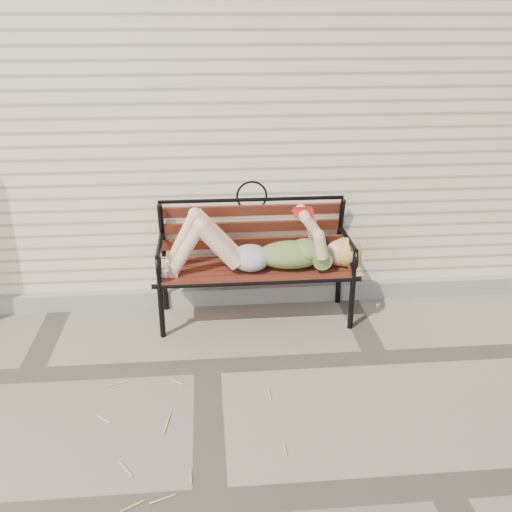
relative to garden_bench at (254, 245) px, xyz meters
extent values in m
plane|color=gray|center=(-0.41, -0.78, -0.62)|extent=(80.00, 80.00, 0.00)
cube|color=beige|center=(-0.41, 2.22, 0.88)|extent=(8.00, 4.00, 3.00)
cube|color=gray|center=(-0.41, 0.19, -0.54)|extent=(8.00, 0.10, 0.15)
cylinder|color=black|center=(-0.75, -0.33, -0.39)|extent=(0.04, 0.04, 0.45)
cylinder|color=black|center=(-0.75, 0.12, -0.39)|extent=(0.04, 0.04, 0.45)
cylinder|color=black|center=(0.75, -0.33, -0.39)|extent=(0.04, 0.04, 0.45)
cylinder|color=black|center=(0.75, 0.12, -0.39)|extent=(0.04, 0.04, 0.45)
cube|color=#602718|center=(0.00, -0.11, -0.16)|extent=(1.54, 0.50, 0.03)
cylinder|color=black|center=(0.00, -0.33, -0.18)|extent=(1.62, 0.04, 0.04)
cylinder|color=black|center=(0.00, 0.12, -0.18)|extent=(1.62, 0.04, 0.04)
torus|color=black|center=(0.00, 0.23, 0.34)|extent=(0.28, 0.04, 0.28)
ellipsoid|color=#093C44|center=(0.28, -0.14, -0.04)|extent=(0.55, 0.31, 0.21)
ellipsoid|color=#093C44|center=(0.40, -0.14, 0.00)|extent=(0.26, 0.30, 0.16)
ellipsoid|color=#B9B9BE|center=(-0.04, -0.14, -0.06)|extent=(0.30, 0.34, 0.19)
sphere|color=beige|center=(0.68, -0.14, -0.04)|extent=(0.22, 0.22, 0.22)
ellipsoid|color=#DFC754|center=(0.73, -0.14, -0.04)|extent=(0.25, 0.26, 0.23)
cube|color=#9D1512|center=(0.36, -0.14, 0.34)|extent=(0.14, 0.02, 0.02)
cube|color=white|center=(0.36, -0.18, 0.32)|extent=(0.14, 0.09, 0.05)
cube|color=white|center=(0.36, -0.09, 0.32)|extent=(0.14, 0.09, 0.05)
cube|color=#9D1512|center=(0.36, -0.18, 0.32)|extent=(0.15, 0.09, 0.05)
cube|color=#9D1512|center=(0.36, -0.09, 0.32)|extent=(0.15, 0.09, 0.05)
cylinder|color=tan|center=(0.09, -2.13, -0.61)|extent=(0.04, 0.09, 0.01)
cylinder|color=tan|center=(-0.05, -1.91, -0.61)|extent=(0.11, 0.15, 0.01)
cylinder|color=tan|center=(0.41, -2.04, -0.61)|extent=(0.03, 0.10, 0.01)
cylinder|color=tan|center=(-0.02, -1.24, -0.61)|extent=(0.02, 0.10, 0.01)
cylinder|color=tan|center=(0.36, -1.87, -0.61)|extent=(0.12, 0.01, 0.01)
cylinder|color=tan|center=(-0.76, -1.74, -0.61)|extent=(0.18, 0.06, 0.01)
cylinder|color=tan|center=(-0.39, -1.23, -0.61)|extent=(0.08, 0.11, 0.01)
cylinder|color=tan|center=(-1.16, -1.81, -0.61)|extent=(0.02, 0.11, 0.01)
cylinder|color=tan|center=(-1.35, -1.73, -0.61)|extent=(0.08, 0.09, 0.01)
cylinder|color=tan|center=(-1.50, -1.49, -0.61)|extent=(0.12, 0.11, 0.01)
camera|label=1|loc=(-0.37, -4.27, 1.71)|focal=40.00mm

